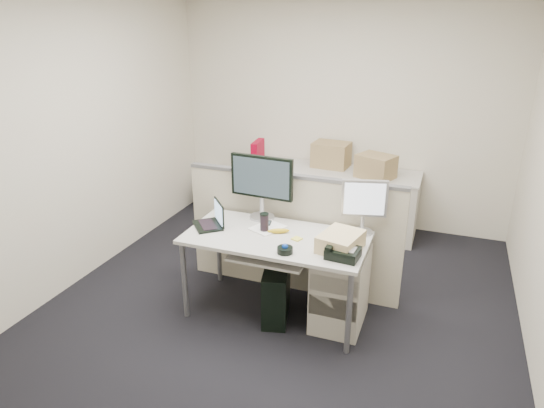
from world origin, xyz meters
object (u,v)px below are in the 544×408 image
at_px(laptop, 207,215).
at_px(desk_phone, 343,253).
at_px(monitor_main, 262,188).
at_px(desk, 276,243).

xyz_separation_m(laptop, desk_phone, (1.22, -0.16, -0.07)).
distance_m(laptop, desk_phone, 1.23).
distance_m(monitor_main, laptop, 0.53).
distance_m(desk, monitor_main, 0.54).
bearing_deg(desk_phone, laptop, 177.35).
xyz_separation_m(desk, laptop, (-0.62, -0.02, 0.17)).
distance_m(desk, laptop, 0.64).
bearing_deg(laptop, monitor_main, 91.83).
distance_m(monitor_main, desk_phone, 1.02).
bearing_deg(monitor_main, laptop, -133.85).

